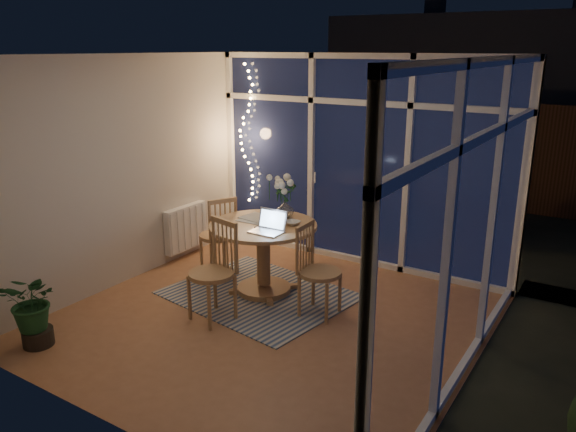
# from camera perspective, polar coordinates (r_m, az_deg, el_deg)

# --- Properties ---
(floor) EXTENTS (4.00, 4.00, 0.00)m
(floor) POSITION_cam_1_polar(r_m,az_deg,el_deg) (5.82, -1.88, -10.43)
(floor) COLOR #946040
(floor) RESTS_ON ground
(ceiling) EXTENTS (4.00, 4.00, 0.00)m
(ceiling) POSITION_cam_1_polar(r_m,az_deg,el_deg) (5.18, -2.16, 16.07)
(ceiling) COLOR white
(ceiling) RESTS_ON wall_back
(wall_back) EXTENTS (4.00, 0.04, 2.60)m
(wall_back) POSITION_cam_1_polar(r_m,az_deg,el_deg) (7.05, 7.26, 5.51)
(wall_back) COLOR beige
(wall_back) RESTS_ON floor
(wall_front) EXTENTS (4.00, 0.04, 2.60)m
(wall_front) POSITION_cam_1_polar(r_m,az_deg,el_deg) (3.95, -18.68, -4.32)
(wall_front) COLOR beige
(wall_front) RESTS_ON floor
(wall_left) EXTENTS (0.04, 4.00, 2.60)m
(wall_left) POSITION_cam_1_polar(r_m,az_deg,el_deg) (6.67, -16.37, 4.30)
(wall_left) COLOR beige
(wall_left) RESTS_ON floor
(wall_right) EXTENTS (0.04, 4.00, 2.60)m
(wall_right) POSITION_cam_1_polar(r_m,az_deg,el_deg) (4.57, 19.13, -1.52)
(wall_right) COLOR beige
(wall_right) RESTS_ON floor
(window_wall_back) EXTENTS (4.00, 0.10, 2.60)m
(window_wall_back) POSITION_cam_1_polar(r_m,az_deg,el_deg) (7.02, 7.12, 5.46)
(window_wall_back) COLOR white
(window_wall_back) RESTS_ON floor
(window_wall_right) EXTENTS (0.10, 4.00, 2.60)m
(window_wall_right) POSITION_cam_1_polar(r_m,az_deg,el_deg) (4.58, 18.65, -1.43)
(window_wall_right) COLOR white
(window_wall_right) RESTS_ON floor
(radiator) EXTENTS (0.10, 0.70, 0.58)m
(radiator) POSITION_cam_1_polar(r_m,az_deg,el_deg) (7.46, -10.35, -1.16)
(radiator) COLOR white
(radiator) RESTS_ON wall_left
(fairy_lights) EXTENTS (0.24, 0.10, 1.85)m
(fairy_lights) POSITION_cam_1_polar(r_m,az_deg,el_deg) (7.75, -4.25, 8.30)
(fairy_lights) COLOR #FFC066
(fairy_lights) RESTS_ON window_wall_back
(garden_patio) EXTENTS (12.00, 6.00, 0.10)m
(garden_patio) POSITION_cam_1_polar(r_m,az_deg,el_deg) (9.96, 17.06, 0.16)
(garden_patio) COLOR black
(garden_patio) RESTS_ON ground
(garden_fence) EXTENTS (11.00, 0.08, 1.80)m
(garden_fence) POSITION_cam_1_polar(r_m,az_deg,el_deg) (10.35, 15.62, 6.36)
(garden_fence) COLOR #362213
(garden_fence) RESTS_ON ground
(neighbour_roof) EXTENTS (7.00, 3.00, 2.20)m
(neighbour_roof) POSITION_cam_1_polar(r_m,az_deg,el_deg) (13.04, 21.45, 13.64)
(neighbour_roof) COLOR #2F3138
(neighbour_roof) RESTS_ON ground
(garden_shrubs) EXTENTS (0.90, 0.90, 0.90)m
(garden_shrubs) POSITION_cam_1_polar(r_m,az_deg,el_deg) (8.81, 6.29, 2.14)
(garden_shrubs) COLOR black
(garden_shrubs) RESTS_ON ground
(rug) EXTENTS (2.10, 1.78, 0.01)m
(rug) POSITION_cam_1_polar(r_m,az_deg,el_deg) (6.36, -2.98, -7.96)
(rug) COLOR beige
(rug) RESTS_ON floor
(dining_table) EXTENTS (1.35, 1.35, 0.81)m
(dining_table) POSITION_cam_1_polar(r_m,az_deg,el_deg) (6.28, -2.50, -4.33)
(dining_table) COLOR #A6814B
(dining_table) RESTS_ON floor
(chair_left) EXTENTS (0.62, 0.62, 0.99)m
(chair_left) POSITION_cam_1_polar(r_m,az_deg,el_deg) (6.84, -7.18, -1.81)
(chair_left) COLOR #A6814B
(chair_left) RESTS_ON floor
(chair_right) EXTENTS (0.48, 0.48, 0.98)m
(chair_right) POSITION_cam_1_polar(r_m,az_deg,el_deg) (5.72, 3.28, -5.55)
(chair_right) COLOR #A6814B
(chair_right) RESTS_ON floor
(chair_front) EXTENTS (0.57, 0.57, 1.04)m
(chair_front) POSITION_cam_1_polar(r_m,az_deg,el_deg) (5.66, -7.81, -5.61)
(chair_front) COLOR #A6814B
(chair_front) RESTS_ON floor
(laptop) EXTENTS (0.34, 0.29, 0.25)m
(laptop) POSITION_cam_1_polar(r_m,az_deg,el_deg) (5.82, -2.22, -0.56)
(laptop) COLOR #BDBDC1
(laptop) RESTS_ON dining_table
(flower_vase) EXTENTS (0.23, 0.23, 0.21)m
(flower_vase) POSITION_cam_1_polar(r_m,az_deg,el_deg) (6.33, -0.30, 0.74)
(flower_vase) COLOR silver
(flower_vase) RESTS_ON dining_table
(bowl) EXTENTS (0.17, 0.17, 0.04)m
(bowl) POSITION_cam_1_polar(r_m,az_deg,el_deg) (6.11, 0.44, -0.71)
(bowl) COLOR silver
(bowl) RESTS_ON dining_table
(newspapers) EXTENTS (0.44, 0.37, 0.01)m
(newspapers) POSITION_cam_1_polar(r_m,az_deg,el_deg) (6.32, -3.17, -0.26)
(newspapers) COLOR silver
(newspapers) RESTS_ON dining_table
(phone) EXTENTS (0.13, 0.09, 0.01)m
(phone) POSITION_cam_1_polar(r_m,az_deg,el_deg) (5.99, -2.87, -1.21)
(phone) COLOR black
(phone) RESTS_ON dining_table
(potted_plant) EXTENTS (0.68, 0.64, 0.76)m
(potted_plant) POSITION_cam_1_polar(r_m,az_deg,el_deg) (5.69, -24.40, -8.48)
(potted_plant) COLOR #174220
(potted_plant) RESTS_ON floor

